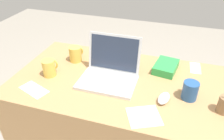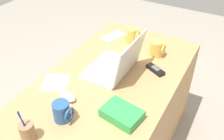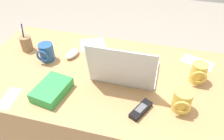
# 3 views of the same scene
# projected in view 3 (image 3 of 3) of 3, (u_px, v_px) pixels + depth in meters

# --- Properties ---
(desk) EXTENTS (1.45, 0.75, 0.71)m
(desk) POSITION_uv_depth(u_px,v_px,m) (104.00, 115.00, 1.47)
(desk) COLOR tan
(desk) RESTS_ON ground
(laptop) EXTENTS (0.35, 0.29, 0.26)m
(laptop) POSITION_uv_depth(u_px,v_px,m) (124.00, 70.00, 1.19)
(laptop) COLOR silver
(laptop) RESTS_ON desk
(computer_mouse) EXTENTS (0.08, 0.12, 0.04)m
(computer_mouse) POSITION_uv_depth(u_px,v_px,m) (72.00, 54.00, 1.36)
(computer_mouse) COLOR white
(computer_mouse) RESTS_ON desk
(coffee_mug_white) EXTENTS (0.09, 0.10, 0.11)m
(coffee_mug_white) POSITION_uv_depth(u_px,v_px,m) (182.00, 101.00, 1.02)
(coffee_mug_white) COLOR #E0BC4C
(coffee_mug_white) RESTS_ON desk
(coffee_mug_tall) EXTENTS (0.08, 0.10, 0.10)m
(coffee_mug_tall) POSITION_uv_depth(u_px,v_px,m) (46.00, 52.00, 1.31)
(coffee_mug_tall) COLOR #26518C
(coffee_mug_tall) RESTS_ON desk
(coffee_mug_spare) EXTENTS (0.08, 0.09, 0.11)m
(coffee_mug_spare) POSITION_uv_depth(u_px,v_px,m) (199.00, 73.00, 1.17)
(coffee_mug_spare) COLOR #E0BC4C
(coffee_mug_spare) RESTS_ON desk
(cordless_phone) EXTENTS (0.10, 0.14, 0.03)m
(cordless_phone) POSITION_uv_depth(u_px,v_px,m) (141.00, 110.00, 1.03)
(cordless_phone) COLOR black
(cordless_phone) RESTS_ON desk
(pen_holder) EXTENTS (0.07, 0.07, 0.18)m
(pen_holder) POSITION_uv_depth(u_px,v_px,m) (26.00, 43.00, 1.40)
(pen_holder) COLOR olive
(pen_holder) RESTS_ON desk
(snack_bag) EXTENTS (0.16, 0.21, 0.05)m
(snack_bag) POSITION_uv_depth(u_px,v_px,m) (52.00, 90.00, 1.11)
(snack_bag) COLOR green
(snack_bag) RESTS_ON desk
(paper_note_near_laptop) EXTENTS (0.21, 0.20, 0.00)m
(paper_note_near_laptop) POSITION_uv_depth(u_px,v_px,m) (93.00, 45.00, 1.47)
(paper_note_near_laptop) COLOR white
(paper_note_near_laptop) RESTS_ON desk
(paper_note_left) EXTENTS (0.08, 0.15, 0.00)m
(paper_note_left) POSITION_uv_depth(u_px,v_px,m) (9.00, 99.00, 1.10)
(paper_note_left) COLOR white
(paper_note_left) RESTS_ON desk
(paper_note_right) EXTENTS (0.20, 0.15, 0.00)m
(paper_note_right) POSITION_uv_depth(u_px,v_px,m) (197.00, 62.00, 1.32)
(paper_note_right) COLOR white
(paper_note_right) RESTS_ON desk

